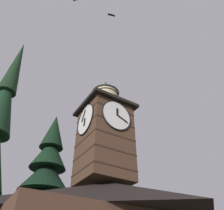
# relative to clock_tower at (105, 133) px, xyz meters

# --- Properties ---
(clock_tower) EXTENTS (4.01, 4.01, 9.25)m
(clock_tower) POSITION_rel_clock_tower_xyz_m (0.00, 0.00, 0.00)
(clock_tower) COLOR #4C3323
(clock_tower) RESTS_ON building_main
(flying_bird_high) EXTENTS (0.70, 0.36, 0.13)m
(flying_bird_high) POSITION_rel_clock_tower_xyz_m (1.35, 3.08, 10.75)
(flying_bird_high) COLOR black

